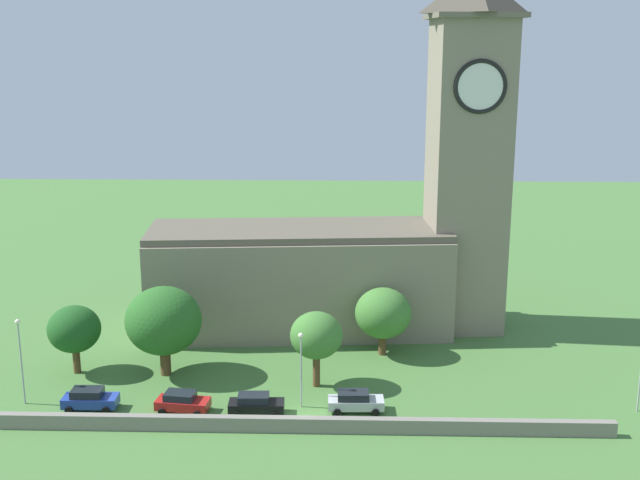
% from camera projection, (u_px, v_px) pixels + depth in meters
% --- Properties ---
extents(ground_plane, '(200.00, 200.00, 0.00)m').
position_uv_depth(ground_plane, '(310.00, 349.00, 79.06)').
color(ground_plane, '#477538').
extents(church, '(37.89, 13.25, 36.52)m').
position_uv_depth(church, '(360.00, 233.00, 82.96)').
color(church, gray).
rests_on(church, ground).
extents(quay_barrier, '(48.79, 0.70, 1.22)m').
position_uv_depth(quay_barrier, '(301.00, 425.00, 62.18)').
color(quay_barrier, gray).
rests_on(quay_barrier, ground).
extents(car_blue, '(4.52, 2.21, 1.81)m').
position_uv_depth(car_blue, '(90.00, 399.00, 65.95)').
color(car_blue, '#233D9E').
rests_on(car_blue, ground).
extents(car_red, '(4.54, 2.62, 1.69)m').
position_uv_depth(car_red, '(182.00, 402.00, 65.56)').
color(car_red, red).
rests_on(car_red, ground).
extents(car_black, '(4.58, 2.18, 1.73)m').
position_uv_depth(car_black, '(256.00, 404.00, 65.09)').
color(car_black, black).
rests_on(car_black, ground).
extents(car_silver, '(4.63, 2.21, 1.71)m').
position_uv_depth(car_silver, '(355.00, 401.00, 65.65)').
color(car_silver, silver).
rests_on(car_silver, ground).
extents(streetlamp_west_end, '(0.44, 0.44, 7.51)m').
position_uv_depth(streetlamp_west_end, '(20.00, 348.00, 66.02)').
color(streetlamp_west_end, '#9EA0A5').
rests_on(streetlamp_west_end, ground).
extents(streetlamp_west_mid, '(0.44, 0.44, 6.55)m').
position_uv_depth(streetlamp_west_mid, '(301.00, 357.00, 65.55)').
color(streetlamp_west_mid, '#9EA0A5').
rests_on(streetlamp_west_mid, ground).
extents(tree_churchyard, '(6.89, 6.89, 8.32)m').
position_uv_depth(tree_churchyard, '(163.00, 321.00, 71.89)').
color(tree_churchyard, brown).
rests_on(tree_churchyard, ground).
extents(tree_riverside_west, '(5.44, 5.44, 6.70)m').
position_uv_depth(tree_riverside_west, '(383.00, 313.00, 76.85)').
color(tree_riverside_west, brown).
rests_on(tree_riverside_west, ground).
extents(tree_by_tower, '(4.61, 4.61, 6.85)m').
position_uv_depth(tree_by_tower, '(316.00, 336.00, 69.54)').
color(tree_by_tower, brown).
rests_on(tree_by_tower, ground).
extents(tree_riverside_east, '(4.80, 4.80, 6.41)m').
position_uv_depth(tree_riverside_east, '(74.00, 329.00, 72.53)').
color(tree_riverside_east, brown).
rests_on(tree_riverside_east, ground).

